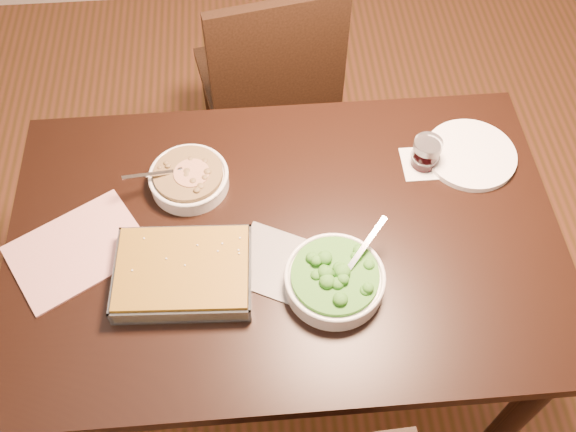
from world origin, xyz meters
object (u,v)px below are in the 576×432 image
at_px(baking_dish, 183,273).
at_px(chair_far, 270,82).
at_px(stew_bowl, 189,178).
at_px(wine_tumbler, 426,152).
at_px(table, 285,255).
at_px(dinner_plate, 470,155).
at_px(broccoli_bowl, 335,280).

height_order(baking_dish, chair_far, chair_far).
xyz_separation_m(stew_bowl, baking_dish, (-0.01, -0.28, -0.00)).
bearing_deg(stew_bowl, wine_tumbler, 1.91).
bearing_deg(table, dinner_plate, 22.34).
height_order(baking_dish, wine_tumbler, wine_tumbler).
xyz_separation_m(wine_tumbler, chair_far, (-0.39, 0.58, -0.27)).
bearing_deg(stew_bowl, dinner_plate, 2.71).
bearing_deg(stew_bowl, broccoli_bowl, -44.03).
distance_m(dinner_plate, chair_far, 0.80).
distance_m(table, chair_far, 0.79).
distance_m(baking_dish, wine_tumbler, 0.71).
bearing_deg(broccoli_bowl, chair_far, 95.99).
xyz_separation_m(table, wine_tumbler, (0.39, 0.20, 0.14)).
relative_size(stew_bowl, chair_far, 0.24).
distance_m(broccoli_bowl, chair_far, 0.97).
relative_size(broccoli_bowl, baking_dish, 0.71).
bearing_deg(baking_dish, table, 25.48).
bearing_deg(wine_tumbler, broccoli_bowl, -129.09).
relative_size(table, stew_bowl, 6.12).
xyz_separation_m(broccoli_bowl, chair_far, (-0.10, 0.93, -0.25)).
xyz_separation_m(table, broccoli_bowl, (0.11, -0.15, 0.13)).
relative_size(stew_bowl, baking_dish, 0.68).
height_order(table, broccoli_bowl, broccoli_bowl).
distance_m(wine_tumbler, chair_far, 0.75).
relative_size(baking_dish, dinner_plate, 1.35).
relative_size(wine_tumbler, chair_far, 0.09).
bearing_deg(chair_far, stew_bowl, 56.49).
xyz_separation_m(stew_bowl, dinner_plate, (0.77, 0.04, -0.02)).
bearing_deg(table, broccoli_bowl, -55.46).
distance_m(stew_bowl, dinner_plate, 0.77).
distance_m(wine_tumbler, dinner_plate, 0.14).
bearing_deg(dinner_plate, broccoli_bowl, -138.70).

